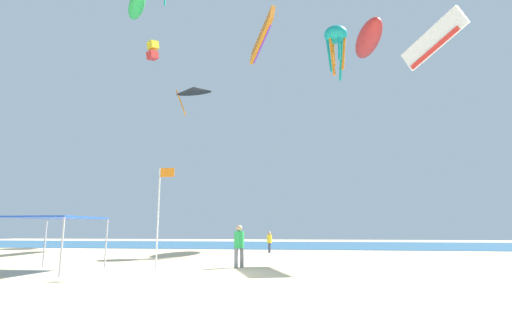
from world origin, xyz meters
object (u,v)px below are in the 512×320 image
(kite_box_yellow, at_px, (153,50))
(kite_parafoil_orange, at_px, (262,37))
(canopy_tent, at_px, (55,219))
(kite_inflatable_green, at_px, (137,6))
(banner_flag, at_px, (160,211))
(kite_parafoil_white, at_px, (433,40))
(kite_octopus_teal, at_px, (336,37))
(kite_delta_black, at_px, (194,90))
(person_leftmost, at_px, (239,242))
(person_near_tent, at_px, (269,240))
(kite_inflatable_red, at_px, (368,39))

(kite_box_yellow, xyz_separation_m, kite_parafoil_orange, (12.36, -0.78, 0.25))
(canopy_tent, relative_size, kite_parafoil_orange, 0.51)
(kite_inflatable_green, bearing_deg, banner_flag, -3.23)
(kite_parafoil_white, height_order, kite_parafoil_orange, kite_parafoil_orange)
(kite_octopus_teal, bearing_deg, kite_parafoil_orange, -151.45)
(canopy_tent, bearing_deg, kite_parafoil_white, 24.27)
(kite_delta_black, bearing_deg, person_leftmost, -49.62)
(kite_parafoil_white, relative_size, kite_box_yellow, 1.55)
(person_near_tent, height_order, kite_inflatable_green, kite_inflatable_green)
(kite_parafoil_white, xyz_separation_m, kite_octopus_teal, (-5.33, 7.30, 4.49))
(person_near_tent, distance_m, kite_delta_black, 22.86)
(banner_flag, distance_m, kite_delta_black, 32.05)
(person_near_tent, bearing_deg, banner_flag, -5.90)
(canopy_tent, xyz_separation_m, person_leftmost, (7.42, 2.70, -1.01))
(kite_inflatable_green, bearing_deg, kite_parafoil_white, 40.43)
(person_leftmost, xyz_separation_m, banner_flag, (-2.40, -3.58, 1.29))
(kite_octopus_teal, height_order, kite_delta_black, kite_delta_black)
(kite_octopus_teal, distance_m, kite_parafoil_orange, 10.29)
(kite_inflatable_green, bearing_deg, canopy_tent, -18.06)
(kite_delta_black, distance_m, kite_parafoil_orange, 10.36)
(kite_box_yellow, bearing_deg, canopy_tent, 140.59)
(kite_octopus_teal, height_order, kite_parafoil_orange, kite_parafoil_orange)
(person_near_tent, xyz_separation_m, kite_delta_black, (-10.14, 11.61, 16.88))
(person_leftmost, distance_m, kite_octopus_teal, 21.70)
(banner_flag, relative_size, kite_parafoil_white, 1.19)
(person_near_tent, xyz_separation_m, kite_parafoil_orange, (-1.49, 7.35, 20.67))
(canopy_tent, height_order, kite_parafoil_white, kite_parafoil_white)
(person_near_tent, distance_m, kite_inflatable_green, 23.56)
(canopy_tent, height_order, person_near_tent, canopy_tent)
(kite_parafoil_white, relative_size, kite_parafoil_orange, 0.54)
(kite_box_yellow, bearing_deg, banner_flag, 150.69)
(kite_inflatable_green, bearing_deg, kite_inflatable_red, 77.68)
(canopy_tent, relative_size, kite_octopus_teal, 0.70)
(banner_flag, bearing_deg, canopy_tent, 170.14)
(banner_flag, relative_size, kite_box_yellow, 1.86)
(banner_flag, xyz_separation_m, kite_inflatable_green, (-9.30, 15.14, 18.93))
(kite_parafoil_white, height_order, kite_inflatable_red, kite_inflatable_red)
(person_near_tent, bearing_deg, kite_parafoil_orange, -165.40)
(kite_inflatable_red, distance_m, kite_parafoil_orange, 10.98)
(kite_box_yellow, bearing_deg, kite_delta_black, -102.01)
(canopy_tent, height_order, kite_octopus_teal, kite_octopus_teal)
(kite_inflatable_green, xyz_separation_m, kite_parafoil_orange, (10.25, 7.64, 0.25))
(canopy_tent, height_order, kite_inflatable_green, kite_inflatable_green)
(person_near_tent, bearing_deg, kite_octopus_teal, 103.48)
(kite_inflatable_green, bearing_deg, kite_parafoil_orange, 91.91)
(kite_inflatable_red, bearing_deg, banner_flag, -30.83)
(kite_octopus_teal, bearing_deg, person_leftmost, -43.42)
(canopy_tent, height_order, person_leftmost, canopy_tent)
(banner_flag, relative_size, kite_delta_black, 0.78)
(canopy_tent, bearing_deg, banner_flag, -9.86)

